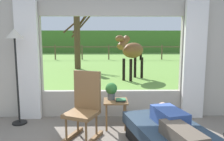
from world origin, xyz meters
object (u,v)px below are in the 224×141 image
Objects in this scene: rocking_chair at (84,106)px; floor_lamp_left at (15,48)px; potted_plant at (111,90)px; side_table at (116,105)px; book_stack at (121,100)px; reclining_person at (173,122)px; pasture_tree at (77,39)px; recliner_sofa at (171,141)px; horse at (132,51)px.

floor_lamp_left is (-1.34, 0.64, 0.94)m from rocking_chair.
side_table is at bearing -36.87° from potted_plant.
side_table is 2.82× the size of book_stack.
reclining_person is 0.48× the size of pasture_tree.
recliner_sofa is at bearing -74.57° from pasture_tree.
potted_plant is 0.26m from book_stack.
horse is (0.06, 5.80, 0.94)m from recliner_sofa.
side_table reaches higher than recliner_sofa.
book_stack is 4.90m from horse.
recliner_sofa is 5.84× the size of potted_plant.
pasture_tree reaches higher than reclining_person.
side_table is at bearing -6.64° from floor_lamp_left.
recliner_sofa is 1.67× the size of rocking_chair.
pasture_tree is at bearing -13.65° from horse.
potted_plant is (-0.83, 1.11, 0.48)m from recliner_sofa.
book_stack is (-0.66, 0.99, 0.32)m from recliner_sofa.
pasture_tree is (-2.55, 3.21, 0.44)m from horse.
horse reaches higher than book_stack.
book_stack is at bearing -77.14° from pasture_tree.
reclining_person is 9.46m from pasture_tree.
potted_plant reaches higher than recliner_sofa.
book_stack is (0.62, 0.36, -0.00)m from rocking_chair.
reclining_person is at bearing -74.64° from pasture_tree.
book_stack is (0.17, -0.12, -0.16)m from potted_plant.
reclining_person is 1.23m from book_stack.
pasture_tree is at bearing 91.26° from reclining_person.
reclining_person reaches higher than recliner_sofa.
potted_plant is 1.96m from floor_lamp_left.
horse is at bearing 80.35° from side_table.
floor_lamp_left is 0.62× the size of pasture_tree.
horse is (2.68, 4.52, -0.33)m from floor_lamp_left.
rocking_chair is (-1.28, 0.68, 0.02)m from reclining_person.
rocking_chair is 3.50× the size of potted_plant.
potted_plant is 0.18× the size of horse.
floor_lamp_left reaches higher than rocking_chair.
reclining_person is at bearing -54.50° from potted_plant.
pasture_tree is (-1.83, 8.02, 1.05)m from book_stack.
horse reaches higher than potted_plant.
floor_lamp_left is 7.74m from pasture_tree.
rocking_chair is (-1.28, 0.63, 0.33)m from recliner_sofa.
book_stack is 0.11× the size of horse.
horse is (1.34, 5.16, 0.61)m from rocking_chair.
horse is at bearing 59.35° from floor_lamp_left.
floor_lamp_left is at bearing 140.05° from recliner_sofa.
recliner_sofa is 1.47m from potted_plant.
book_stack is (-0.66, 1.04, 0.02)m from reclining_person.
potted_plant is at bearing 112.57° from recliner_sofa.
side_table is 0.28× the size of floor_lamp_left.
side_table is (-0.75, 1.05, 0.21)m from recliner_sofa.
rocking_chair is at bearing -25.51° from floor_lamp_left.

